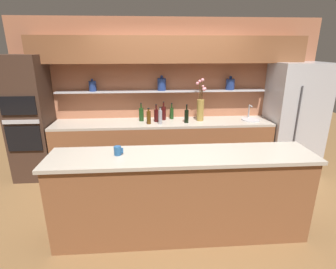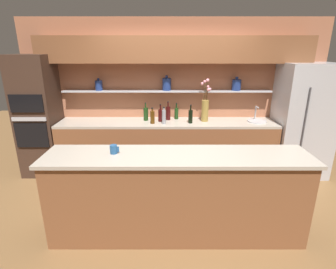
# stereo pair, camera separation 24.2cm
# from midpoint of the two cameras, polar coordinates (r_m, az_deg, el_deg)

# --- Properties ---
(ground_plane) EXTENTS (12.00, 12.00, 0.00)m
(ground_plane) POSITION_cam_midpoint_polar(r_m,az_deg,el_deg) (3.73, 0.00, -16.25)
(ground_plane) COLOR brown
(back_wall_unit) EXTENTS (5.20, 0.44, 2.60)m
(back_wall_unit) POSITION_cam_midpoint_polar(r_m,az_deg,el_deg) (4.63, -1.40, 11.32)
(back_wall_unit) COLOR #A86647
(back_wall_unit) RESTS_ON ground_plane
(back_counter_unit) EXTENTS (3.69, 0.62, 0.92)m
(back_counter_unit) POSITION_cam_midpoint_polar(r_m,az_deg,el_deg) (4.61, -2.60, -2.73)
(back_counter_unit) COLOR brown
(back_counter_unit) RESTS_ON ground_plane
(island_counter) EXTENTS (2.91, 0.61, 1.02)m
(island_counter) POSITION_cam_midpoint_polar(r_m,az_deg,el_deg) (3.08, 0.62, -13.11)
(island_counter) COLOR brown
(island_counter) RESTS_ON ground_plane
(refrigerator) EXTENTS (0.86, 0.73, 1.89)m
(refrigerator) POSITION_cam_midpoint_polar(r_m,az_deg,el_deg) (5.03, 24.49, 3.21)
(refrigerator) COLOR #B7B7BC
(refrigerator) RESTS_ON ground_plane
(oven_tower) EXTENTS (0.62, 0.64, 2.02)m
(oven_tower) POSITION_cam_midpoint_polar(r_m,az_deg,el_deg) (4.90, -29.06, 2.96)
(oven_tower) COLOR #3D281E
(oven_tower) RESTS_ON ground_plane
(flower_vase) EXTENTS (0.18, 0.16, 0.72)m
(flower_vase) POSITION_cam_midpoint_polar(r_m,az_deg,el_deg) (4.51, 5.57, 6.08)
(flower_vase) COLOR olive
(flower_vase) RESTS_ON back_counter_unit
(sink_fixture) EXTENTS (0.32, 0.32, 0.25)m
(sink_fixture) POSITION_cam_midpoint_polar(r_m,az_deg,el_deg) (4.76, 16.16, 3.32)
(sink_fixture) COLOR #B7B7BC
(sink_fixture) RESTS_ON back_counter_unit
(bottle_wine_0) EXTENTS (0.07, 0.07, 0.31)m
(bottle_wine_0) POSITION_cam_midpoint_polar(r_m,az_deg,el_deg) (4.38, 2.48, 4.06)
(bottle_wine_0) COLOR black
(bottle_wine_0) RESTS_ON back_counter_unit
(bottle_wine_1) EXTENTS (0.08, 0.08, 0.30)m
(bottle_wine_1) POSITION_cam_midpoint_polar(r_m,az_deg,el_deg) (4.46, -4.12, 4.16)
(bottle_wine_1) COLOR #380C0C
(bottle_wine_1) RESTS_ON back_counter_unit
(bottle_spirit_2) EXTENTS (0.07, 0.07, 0.27)m
(bottle_spirit_2) POSITION_cam_midpoint_polar(r_m,az_deg,el_deg) (4.33, -5.83, 3.74)
(bottle_spirit_2) COLOR #4C2D0C
(bottle_spirit_2) RESTS_ON back_counter_unit
(bottle_wine_3) EXTENTS (0.08, 0.08, 0.32)m
(bottle_wine_3) POSITION_cam_midpoint_polar(r_m,az_deg,el_deg) (4.56, -2.49, 4.68)
(bottle_wine_3) COLOR #380C0C
(bottle_wine_3) RESTS_ON back_counter_unit
(bottle_spirit_4) EXTENTS (0.06, 0.06, 0.29)m
(bottle_spirit_4) POSITION_cam_midpoint_polar(r_m,az_deg,el_deg) (4.30, -3.31, 3.85)
(bottle_spirit_4) COLOR gray
(bottle_spirit_4) RESTS_ON back_counter_unit
(bottle_wine_5) EXTENTS (0.08, 0.08, 0.31)m
(bottle_wine_5) POSITION_cam_midpoint_polar(r_m,az_deg,el_deg) (4.53, -7.36, 4.38)
(bottle_wine_5) COLOR #193814
(bottle_wine_5) RESTS_ON back_counter_unit
(bottle_wine_6) EXTENTS (0.07, 0.07, 0.29)m
(bottle_wine_6) POSITION_cam_midpoint_polar(r_m,az_deg,el_deg) (4.62, -0.69, 4.68)
(bottle_wine_6) COLOR #193814
(bottle_wine_6) RESTS_ON back_counter_unit
(coffee_mug) EXTENTS (0.10, 0.08, 0.10)m
(coffee_mug) POSITION_cam_midpoint_polar(r_m,az_deg,el_deg) (2.89, -13.27, -3.48)
(coffee_mug) COLOR #235184
(coffee_mug) RESTS_ON island_counter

